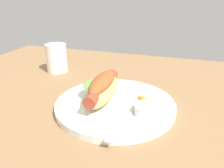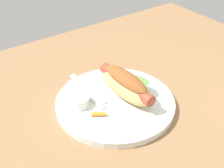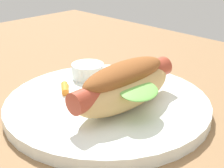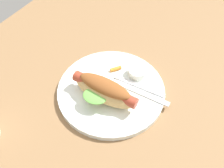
# 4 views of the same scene
# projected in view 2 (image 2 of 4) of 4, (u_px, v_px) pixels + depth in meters

# --- Properties ---
(ground_plane) EXTENTS (1.20, 0.90, 0.02)m
(ground_plane) POSITION_uv_depth(u_px,v_px,m) (123.00, 113.00, 0.70)
(ground_plane) COLOR olive
(plate) EXTENTS (0.28, 0.28, 0.02)m
(plate) POSITION_uv_depth(u_px,v_px,m) (115.00, 103.00, 0.71)
(plate) COLOR white
(plate) RESTS_ON ground_plane
(hot_dog) EXTENTS (0.09, 0.18, 0.06)m
(hot_dog) POSITION_uv_depth(u_px,v_px,m) (126.00, 84.00, 0.70)
(hot_dog) COLOR tan
(hot_dog) RESTS_ON plate
(sauce_ramekin) EXTENTS (0.05, 0.05, 0.02)m
(sauce_ramekin) POSITION_uv_depth(u_px,v_px,m) (78.00, 101.00, 0.68)
(sauce_ramekin) COLOR white
(sauce_ramekin) RESTS_ON plate
(fork) EXTENTS (0.02, 0.14, 0.00)m
(fork) POSITION_uv_depth(u_px,v_px,m) (85.00, 93.00, 0.72)
(fork) COLOR silver
(fork) RESTS_ON plate
(knife) EXTENTS (0.02, 0.15, 0.00)m
(knife) POSITION_uv_depth(u_px,v_px,m) (88.00, 88.00, 0.74)
(knife) COLOR silver
(knife) RESTS_ON plate
(carrot_garnish) EXTENTS (0.03, 0.03, 0.01)m
(carrot_garnish) POSITION_uv_depth(u_px,v_px,m) (100.00, 115.00, 0.65)
(carrot_garnish) COLOR orange
(carrot_garnish) RESTS_ON plate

